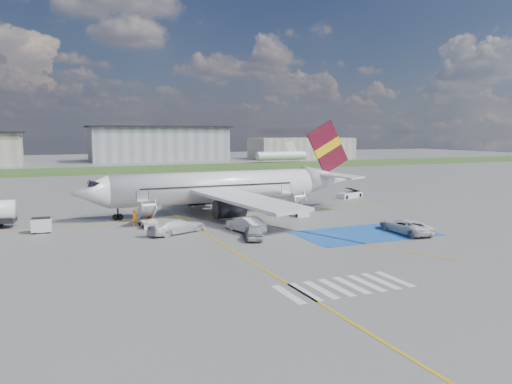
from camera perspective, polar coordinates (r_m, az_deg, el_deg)
ground at (r=50.74m, az=0.42°, el=-4.85°), size 400.00×400.00×0.00m
grass_strip at (r=142.22m, az=-15.32°, el=2.47°), size 400.00×30.00×0.01m
taxiway_line_main at (r=61.71m, az=-4.11°, el=-2.76°), size 120.00×0.20×0.01m
taxiway_line_cross at (r=39.87m, az=-0.33°, el=-8.11°), size 0.20×60.00×0.01m
taxiway_line_diag at (r=61.71m, az=-4.11°, el=-2.76°), size 20.71×56.45×0.01m
staging_box at (r=52.25m, az=12.35°, el=-4.66°), size 14.00×8.00×0.01m
crosswalk at (r=34.56m, az=10.01°, el=-10.58°), size 9.00×4.00×0.01m
terminal_centre at (r=184.87m, az=-11.01°, el=5.41°), size 48.00×18.00×12.00m
terminal_east at (r=197.90m, az=5.26°, el=5.01°), size 40.00×16.00×8.00m
airliner at (r=63.61m, az=-3.46°, el=0.62°), size 36.81×32.95×11.92m
airstairs_fwd at (r=55.99m, az=-12.20°, el=-3.25°), size 1.90×5.20×3.60m
airstairs_aft at (r=62.22m, az=4.75°, el=-2.11°), size 1.90×5.20×3.60m
gpu_cart at (r=55.78m, az=-23.32°, el=-3.59°), size 2.01×1.37×1.61m
belt_loader at (r=80.22m, az=10.65°, el=-0.35°), size 5.46×3.45×1.59m
car_silver_a at (r=48.27m, az=-0.23°, el=-4.60°), size 3.00×4.49×1.42m
car_silver_b at (r=51.61m, az=-1.17°, el=-3.70°), size 2.78×5.35×1.68m
van_white_a at (r=53.48m, az=16.69°, el=-3.47°), size 2.69×5.33×1.95m
van_white_b at (r=51.68m, az=-9.01°, el=-3.61°), size 5.41×3.89×1.96m
crew_fwd at (r=56.20m, az=-13.70°, el=-2.91°), size 0.83×0.77×1.90m
crew_nose at (r=57.99m, az=-12.12°, el=-2.64°), size 1.02×1.08×1.76m
crew_aft at (r=61.75m, az=1.52°, el=-1.93°), size 0.90×1.08×1.74m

